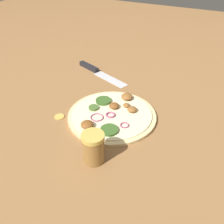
# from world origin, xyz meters

# --- Properties ---
(ground_plane) EXTENTS (3.00, 3.00, 0.00)m
(ground_plane) POSITION_xyz_m (0.00, 0.00, 0.00)
(ground_plane) COLOR olive
(pizza) EXTENTS (0.29, 0.29, 0.03)m
(pizza) POSITION_xyz_m (-0.00, 0.00, 0.01)
(pizza) COLOR beige
(pizza) RESTS_ON ground_plane
(knife) EXTENTS (0.27, 0.13, 0.02)m
(knife) POSITION_xyz_m (-0.20, 0.27, 0.01)
(knife) COLOR silver
(knife) RESTS_ON ground_plane
(spice_jar) EXTENTS (0.06, 0.06, 0.09)m
(spice_jar) POSITION_xyz_m (0.04, -0.20, 0.05)
(spice_jar) COLOR olive
(spice_jar) RESTS_ON ground_plane
(loose_cap) EXTENTS (0.03, 0.03, 0.01)m
(loose_cap) POSITION_xyz_m (-0.16, -0.07, 0.00)
(loose_cap) COLOR gold
(loose_cap) RESTS_ON ground_plane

